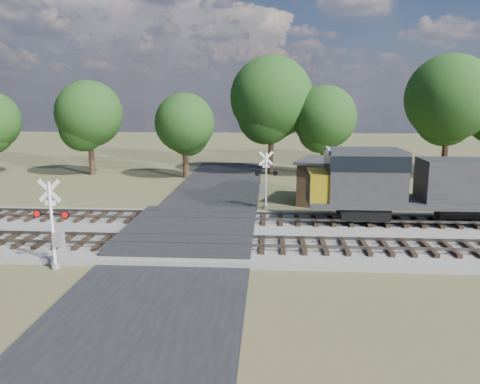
{
  "coord_description": "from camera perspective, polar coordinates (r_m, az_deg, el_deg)",
  "views": [
    {
      "loc": [
        4.3,
        -24.09,
        7.45
      ],
      "look_at": [
        2.64,
        2.0,
        2.21
      ],
      "focal_mm": 35.0,
      "sensor_mm": 36.0,
      "label": 1
    }
  ],
  "objects": [
    {
      "name": "crossing_signal_far",
      "position": [
        31.97,
        3.03,
        0.88
      ],
      "size": [
        1.6,
        0.39,
        3.98
      ],
      "rotation": [
        0.0,
        0.0,
        3.29
      ],
      "color": "silver",
      "rests_on": "ground"
    },
    {
      "name": "equipment_shed",
      "position": [
        34.28,
        11.2,
        1.3
      ],
      "size": [
        5.86,
        5.86,
        3.17
      ],
      "rotation": [
        0.0,
        0.0,
        -0.32
      ],
      "color": "#49321F",
      "rests_on": "ground"
    },
    {
      "name": "track_far",
      "position": [
        28.01,
        1.11,
        -3.21
      ],
      "size": [
        140.0,
        2.6,
        0.33
      ],
      "color": "black",
      "rests_on": "ballast_bed"
    },
    {
      "name": "crossing_signal_near",
      "position": [
        22.08,
        -21.67,
        -4.6
      ],
      "size": [
        1.64,
        0.35,
        4.06
      ],
      "rotation": [
        0.0,
        0.0,
        -0.05
      ],
      "color": "silver",
      "rests_on": "ground"
    },
    {
      "name": "track_near",
      "position": [
        23.21,
        0.56,
        -6.31
      ],
      "size": [
        140.0,
        2.6,
        0.33
      ],
      "color": "black",
      "rests_on": "ballast_bed"
    },
    {
      "name": "road",
      "position": [
        25.57,
        -6.24,
        -5.58
      ],
      "size": [
        7.0,
        60.0,
        0.08
      ],
      "primitive_type": "cube",
      "color": "black",
      "rests_on": "ground"
    },
    {
      "name": "crossing_panel",
      "position": [
        25.96,
        -6.06,
        -4.68
      ],
      "size": [
        7.0,
        9.0,
        0.62
      ],
      "primitive_type": "cube",
      "color": "#262628",
      "rests_on": "ground"
    },
    {
      "name": "ballast_bed",
      "position": [
        26.28,
        16.08,
        -5.25
      ],
      "size": [
        140.0,
        10.0,
        0.3
      ],
      "primitive_type": "cube",
      "color": "gray",
      "rests_on": "ground"
    },
    {
      "name": "treeline",
      "position": [
        45.95,
        9.64,
        10.59
      ],
      "size": [
        78.62,
        10.43,
        11.8
      ],
      "color": "black",
      "rests_on": "ground"
    },
    {
      "name": "ground",
      "position": [
        25.58,
        -6.23,
        -5.66
      ],
      "size": [
        160.0,
        160.0,
        0.0
      ],
      "primitive_type": "plane",
      "color": "#47512B",
      "rests_on": "ground"
    }
  ]
}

